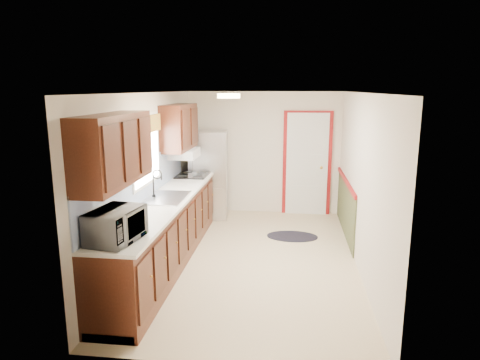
# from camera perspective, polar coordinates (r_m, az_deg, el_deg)

# --- Properties ---
(room_shell) EXTENTS (3.20, 5.20, 2.52)m
(room_shell) POSITION_cam_1_polar(r_m,az_deg,el_deg) (6.03, 1.65, 0.10)
(room_shell) COLOR beige
(room_shell) RESTS_ON ground
(kitchen_run) EXTENTS (0.63, 4.00, 2.20)m
(kitchen_run) POSITION_cam_1_polar(r_m,az_deg,el_deg) (6.09, -10.32, -3.78)
(kitchen_run) COLOR #38170C
(kitchen_run) RESTS_ON ground
(back_wall_trim) EXTENTS (1.12, 2.30, 2.08)m
(back_wall_trim) POSITION_cam_1_polar(r_m,az_deg,el_deg) (8.25, 9.93, 0.99)
(back_wall_trim) COLOR maroon
(back_wall_trim) RESTS_ON ground
(ceiling_fixture) EXTENTS (0.30, 0.30, 0.06)m
(ceiling_fixture) POSITION_cam_1_polar(r_m,az_deg,el_deg) (5.74, -1.51, 11.15)
(ceiling_fixture) COLOR #FFD88C
(ceiling_fixture) RESTS_ON room_shell
(microwave) EXTENTS (0.42, 0.64, 0.41)m
(microwave) POSITION_cam_1_polar(r_m,az_deg,el_deg) (4.49, -16.26, -5.39)
(microwave) COLOR white
(microwave) RESTS_ON kitchen_run
(refrigerator) EXTENTS (0.75, 0.73, 1.67)m
(refrigerator) POSITION_cam_1_polar(r_m,az_deg,el_deg) (8.24, -4.14, 0.75)
(refrigerator) COLOR #B7B7BC
(refrigerator) RESTS_ON ground
(rug) EXTENTS (0.86, 0.56, 0.01)m
(rug) POSITION_cam_1_polar(r_m,az_deg,el_deg) (7.34, 6.98, -7.46)
(rug) COLOR black
(rug) RESTS_ON ground
(cooktop) EXTENTS (0.53, 0.64, 0.02)m
(cooktop) POSITION_cam_1_polar(r_m,az_deg,el_deg) (7.63, -6.33, 0.67)
(cooktop) COLOR black
(cooktop) RESTS_ON kitchen_run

